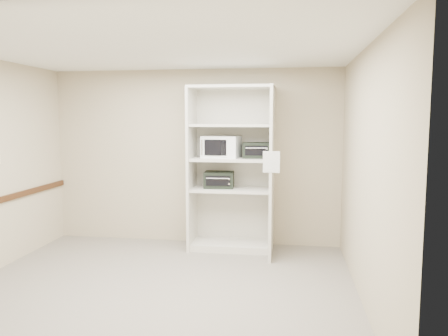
# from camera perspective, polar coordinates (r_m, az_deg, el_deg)

# --- Properties ---
(floor) EXTENTS (4.50, 4.00, 0.01)m
(floor) POSITION_cam_1_polar(r_m,az_deg,el_deg) (5.25, -8.56, -15.37)
(floor) COLOR slate
(floor) RESTS_ON ground
(ceiling) EXTENTS (4.50, 4.00, 0.01)m
(ceiling) POSITION_cam_1_polar(r_m,az_deg,el_deg) (4.93, -9.11, 15.18)
(ceiling) COLOR white
(wall_back) EXTENTS (4.50, 0.02, 2.70)m
(wall_back) POSITION_cam_1_polar(r_m,az_deg,el_deg) (6.84, -3.84, 1.44)
(wall_back) COLOR tan
(wall_back) RESTS_ON ground
(wall_front) EXTENTS (4.50, 0.02, 2.70)m
(wall_front) POSITION_cam_1_polar(r_m,az_deg,el_deg) (3.09, -19.97, -5.05)
(wall_front) COLOR tan
(wall_front) RESTS_ON ground
(wall_right) EXTENTS (0.02, 4.00, 2.70)m
(wall_right) POSITION_cam_1_polar(r_m,az_deg,el_deg) (4.76, 18.02, -1.05)
(wall_right) COLOR tan
(wall_right) RESTS_ON ground
(shelving_unit) EXTENTS (1.24, 0.92, 2.42)m
(shelving_unit) POSITION_cam_1_polar(r_m,az_deg,el_deg) (6.46, 1.39, -0.79)
(shelving_unit) COLOR beige
(shelving_unit) RESTS_ON floor
(microwave) EXTENTS (0.58, 0.47, 0.32)m
(microwave) POSITION_cam_1_polar(r_m,az_deg,el_deg) (6.50, -0.34, 2.79)
(microwave) COLOR white
(microwave) RESTS_ON shelving_unit
(toaster_oven_upper) EXTENTS (0.42, 0.33, 0.23)m
(toaster_oven_upper) POSITION_cam_1_polar(r_m,az_deg,el_deg) (6.44, 4.23, 2.33)
(toaster_oven_upper) COLOR black
(toaster_oven_upper) RESTS_ON shelving_unit
(toaster_oven_lower) EXTENTS (0.45, 0.35, 0.24)m
(toaster_oven_lower) POSITION_cam_1_polar(r_m,az_deg,el_deg) (6.51, -0.64, -1.54)
(toaster_oven_lower) COLOR black
(toaster_oven_lower) RESTS_ON shelving_unit
(paper_sign) EXTENTS (0.22, 0.03, 0.28)m
(paper_sign) POSITION_cam_1_polar(r_m,az_deg,el_deg) (5.76, 6.20, 0.79)
(paper_sign) COLOR white
(paper_sign) RESTS_ON shelving_unit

